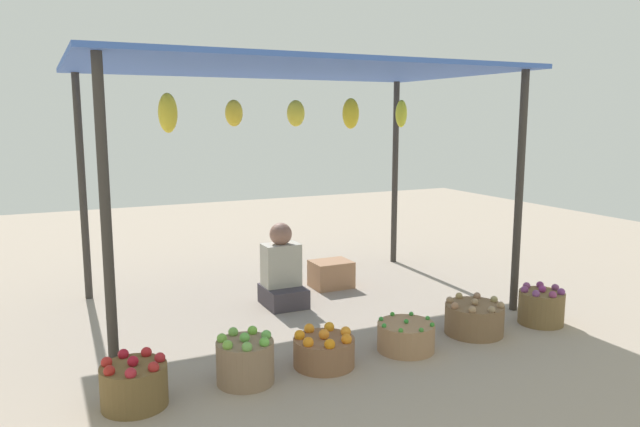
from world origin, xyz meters
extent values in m
plane|color=#A29282|center=(0.00, 0.00, 0.00)|extent=(14.00, 14.00, 0.00)
cylinder|color=#38332D|center=(-1.75, -1.03, 1.08)|extent=(0.07, 0.07, 2.16)
cylinder|color=#38332D|center=(1.75, -1.03, 1.08)|extent=(0.07, 0.07, 2.16)
cylinder|color=#38332D|center=(-1.75, 1.03, 1.08)|extent=(0.07, 0.07, 2.16)
cylinder|color=#38332D|center=(1.75, 1.03, 1.08)|extent=(0.07, 0.07, 2.16)
cube|color=#4064BB|center=(0.00, 0.00, 2.18)|extent=(3.80, 2.35, 0.04)
ellipsoid|color=yellow|center=(-1.16, -0.19, 1.78)|extent=(0.15, 0.15, 0.31)
ellipsoid|color=yellow|center=(-0.61, -0.18, 1.78)|extent=(0.15, 0.15, 0.22)
ellipsoid|color=yellow|center=(0.00, -0.06, 1.78)|extent=(0.16, 0.16, 0.23)
ellipsoid|color=yellow|center=(0.60, 0.02, 1.78)|extent=(0.16, 0.16, 0.29)
ellipsoid|color=yellow|center=(1.22, 0.11, 1.78)|extent=(0.12, 0.12, 0.27)
cube|color=#413B42|center=(-0.11, 0.00, 0.09)|extent=(0.36, 0.44, 0.18)
cube|color=#B6B09F|center=(-0.11, 0.05, 0.38)|extent=(0.34, 0.22, 0.40)
sphere|color=#8F6352|center=(-0.11, 0.05, 0.67)|extent=(0.21, 0.21, 0.21)
cylinder|color=brown|center=(-1.68, -1.45, 0.13)|extent=(0.40, 0.40, 0.26)
sphere|color=#A81426|center=(-1.68, -1.45, 0.29)|extent=(0.07, 0.07, 0.07)
sphere|color=#B02127|center=(-1.52, -1.45, 0.28)|extent=(0.07, 0.07, 0.07)
sphere|color=red|center=(-1.58, -1.32, 0.28)|extent=(0.07, 0.07, 0.07)
sphere|color=#AA1928|center=(-1.72, -1.29, 0.28)|extent=(0.07, 0.07, 0.07)
sphere|color=red|center=(-1.83, -1.38, 0.28)|extent=(0.07, 0.07, 0.07)
sphere|color=#A8211B|center=(-1.83, -1.52, 0.28)|extent=(0.07, 0.07, 0.07)
sphere|color=#AF212D|center=(-1.72, -1.61, 0.28)|extent=(0.07, 0.07, 0.07)
sphere|color=#AB2523|center=(-1.58, -1.58, 0.28)|extent=(0.07, 0.07, 0.07)
cylinder|color=#8E7055|center=(-0.96, -1.43, 0.14)|extent=(0.38, 0.38, 0.29)
sphere|color=#63B24A|center=(-0.96, -1.43, 0.31)|extent=(0.07, 0.07, 0.07)
sphere|color=#66B24F|center=(-0.81, -1.43, 0.31)|extent=(0.07, 0.07, 0.07)
sphere|color=#73B93D|center=(-0.87, -1.31, 0.31)|extent=(0.07, 0.07, 0.07)
sphere|color=#72AD4B|center=(-1.00, -1.28, 0.31)|extent=(0.07, 0.07, 0.07)
sphere|color=#73B042|center=(-1.10, -1.36, 0.31)|extent=(0.07, 0.07, 0.07)
sphere|color=#74AC40|center=(-1.10, -1.49, 0.31)|extent=(0.07, 0.07, 0.07)
sphere|color=#70AC4F|center=(-1.00, -1.58, 0.31)|extent=(0.07, 0.07, 0.07)
sphere|color=#65B342|center=(-0.87, -1.55, 0.31)|extent=(0.07, 0.07, 0.07)
cylinder|color=#885E41|center=(-0.37, -1.41, 0.10)|extent=(0.44, 0.44, 0.20)
sphere|color=orange|center=(-0.37, -1.41, 0.23)|extent=(0.08, 0.08, 0.08)
sphere|color=orange|center=(-0.20, -1.41, 0.22)|extent=(0.08, 0.08, 0.08)
sphere|color=orange|center=(-0.26, -1.27, 0.22)|extent=(0.08, 0.08, 0.08)
sphere|color=orange|center=(-0.41, -1.24, 0.22)|extent=(0.08, 0.08, 0.08)
sphere|color=orange|center=(-0.53, -1.33, 0.22)|extent=(0.08, 0.08, 0.08)
sphere|color=orange|center=(-0.53, -1.48, 0.22)|extent=(0.08, 0.08, 0.08)
sphere|color=orange|center=(-0.41, -1.58, 0.22)|extent=(0.08, 0.08, 0.08)
sphere|color=orange|center=(-0.26, -1.54, 0.22)|extent=(0.08, 0.08, 0.08)
cylinder|color=#A47A56|center=(0.32, -1.42, 0.11)|extent=(0.43, 0.43, 0.21)
sphere|color=#2E8E2F|center=(0.32, -1.42, 0.23)|extent=(0.04, 0.04, 0.04)
sphere|color=#3B9036|center=(0.51, -1.42, 0.22)|extent=(0.04, 0.04, 0.04)
sphere|color=#32812E|center=(0.45, -1.28, 0.22)|extent=(0.04, 0.04, 0.04)
sphere|color=#2F8928|center=(0.32, -1.22, 0.22)|extent=(0.04, 0.04, 0.04)
sphere|color=green|center=(0.18, -1.28, 0.22)|extent=(0.04, 0.04, 0.04)
sphere|color=#318E32|center=(0.12, -1.42, 0.22)|extent=(0.04, 0.04, 0.04)
sphere|color=#409230|center=(0.18, -1.56, 0.22)|extent=(0.04, 0.04, 0.04)
sphere|color=#3F8833|center=(0.32, -1.61, 0.22)|extent=(0.04, 0.04, 0.04)
sphere|color=#358B2D|center=(0.45, -1.56, 0.22)|extent=(0.04, 0.04, 0.04)
cylinder|color=brown|center=(1.02, -1.36, 0.12)|extent=(0.47, 0.47, 0.24)
sphere|color=#9D7D5A|center=(1.02, -1.36, 0.27)|extent=(0.06, 0.06, 0.06)
sphere|color=#978857|center=(1.22, -1.36, 0.26)|extent=(0.06, 0.06, 0.06)
sphere|color=#9F775D|center=(1.16, -1.21, 0.26)|extent=(0.06, 0.06, 0.06)
sphere|color=#A48956|center=(1.02, -1.15, 0.26)|extent=(0.06, 0.06, 0.06)
sphere|color=#9E7D5B|center=(0.88, -1.21, 0.26)|extent=(0.06, 0.06, 0.06)
sphere|color=#A57554|center=(0.82, -1.36, 0.26)|extent=(0.06, 0.06, 0.06)
sphere|color=#A37E59|center=(0.88, -1.50, 0.26)|extent=(0.06, 0.06, 0.06)
sphere|color=#977C5B|center=(1.02, -1.56, 0.26)|extent=(0.06, 0.06, 0.06)
sphere|color=#9C7C57|center=(1.16, -1.50, 0.26)|extent=(0.06, 0.06, 0.06)
cylinder|color=brown|center=(1.70, -1.41, 0.14)|extent=(0.38, 0.38, 0.28)
sphere|color=#882F76|center=(1.70, -1.41, 0.30)|extent=(0.06, 0.06, 0.06)
sphere|color=#793F6C|center=(1.85, -1.41, 0.30)|extent=(0.06, 0.06, 0.06)
sphere|color=#7E356F|center=(1.79, -1.29, 0.30)|extent=(0.06, 0.06, 0.06)
sphere|color=#843F75|center=(1.66, -1.26, 0.30)|extent=(0.06, 0.06, 0.06)
sphere|color=#773A6F|center=(1.56, -1.35, 0.30)|extent=(0.06, 0.06, 0.06)
sphere|color=#783F77|center=(1.56, -1.48, 0.30)|extent=(0.06, 0.06, 0.06)
sphere|color=#883A66|center=(1.66, -1.56, 0.30)|extent=(0.06, 0.06, 0.06)
sphere|color=#79397A|center=(1.79, -1.53, 0.30)|extent=(0.06, 0.06, 0.06)
cube|color=#AA7956|center=(0.56, 0.36, 0.14)|extent=(0.40, 0.32, 0.28)
camera|label=1|loc=(-2.13, -5.05, 1.76)|focal=33.66mm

